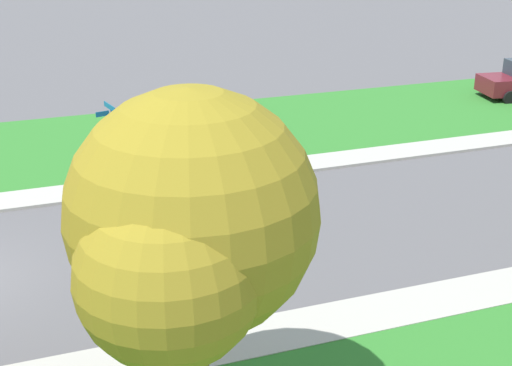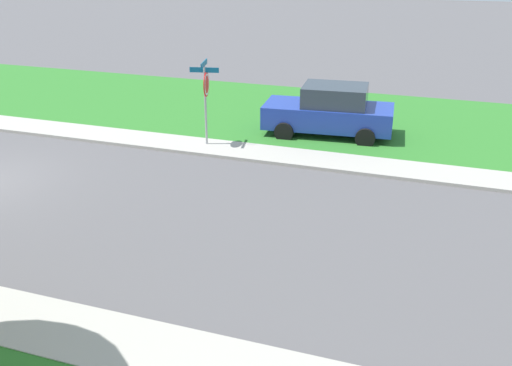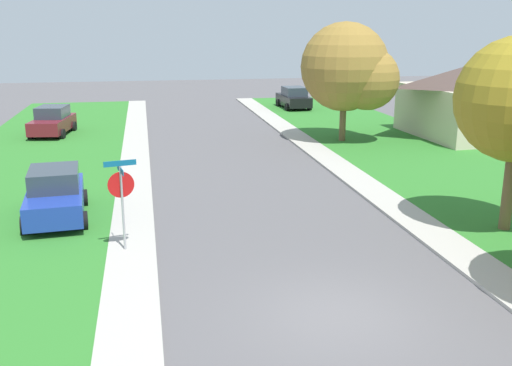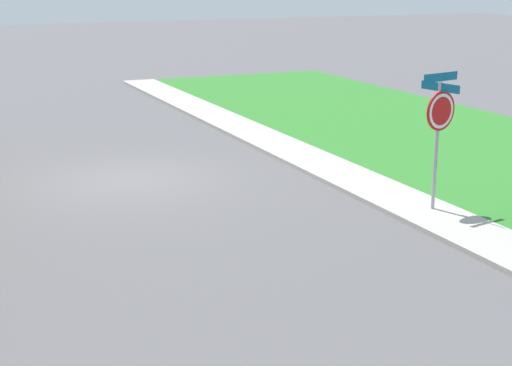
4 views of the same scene
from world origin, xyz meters
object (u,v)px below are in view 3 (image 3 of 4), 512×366
Objects in this scene: car_maroon_kerbside_mid at (53,121)px; car_blue_driveway_right at (55,195)px; house_right_setback at (489,96)px; stop_sign_far_corner at (121,190)px; tree_sidewalk_far at (351,70)px; car_black_near_corner at (294,98)px.

car_blue_driveway_right is (2.33, -16.38, 0.00)m from car_maroon_kerbside_mid.
car_blue_driveway_right is at bearing -81.92° from car_maroon_kerbside_mid.
car_maroon_kerbside_mid is 26.01m from house_right_setback.
stop_sign_far_corner is at bearing -55.92° from car_blue_driveway_right.
house_right_setback is at bearing -11.36° from car_maroon_kerbside_mid.
car_maroon_kerbside_mid is at bearing 168.64° from house_right_setback.
car_black_near_corner is at bearing 88.49° from tree_sidewalk_far.
car_blue_driveway_right is (-14.77, -24.77, 0.00)m from car_black_near_corner.
car_black_near_corner is 0.98× the size of car_blue_driveway_right.
car_blue_driveway_right is 0.47× the size of house_right_setback.
stop_sign_far_corner is 19.01m from tree_sidewalk_far.
stop_sign_far_corner is 0.61× the size of car_maroon_kerbside_mid.
tree_sidewalk_far reaches higher than car_blue_driveway_right.
car_maroon_kerbside_mid is 1.02× the size of car_blue_driveway_right.
car_maroon_kerbside_mid is at bearing 98.08° from car_blue_driveway_right.
car_black_near_corner is 19.05m from car_maroon_kerbside_mid.
tree_sidewalk_far is (-0.36, -13.72, 3.18)m from car_black_near_corner.
car_maroon_kerbside_mid is at bearing 103.27° from stop_sign_far_corner.
stop_sign_far_corner is at bearing -76.73° from car_maroon_kerbside_mid.
stop_sign_far_corner is 0.62× the size of car_blue_driveway_right.
tree_sidewalk_far is (14.41, 11.05, 3.18)m from car_blue_driveway_right.
house_right_setback is (20.77, 14.76, 0.49)m from stop_sign_far_corner.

